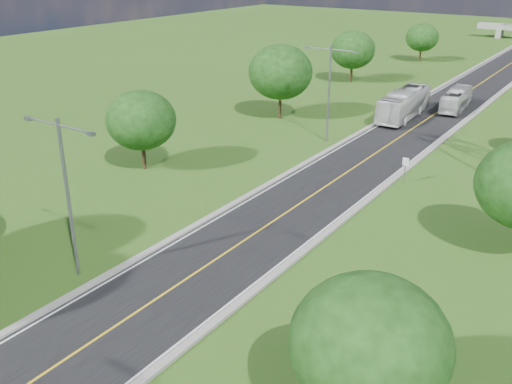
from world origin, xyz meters
TOP-DOWN VIEW (x-y plane):
  - ground at (0.00, 60.00)m, footprint 260.00×260.00m
  - road at (0.00, 66.00)m, footprint 8.00×150.00m
  - curb_left at (-4.25, 66.00)m, footprint 0.50×150.00m
  - curb_right at (4.25, 66.00)m, footprint 0.50×150.00m
  - speed_limit_sign at (5.20, 37.98)m, footprint 0.55×0.09m
  - streetlight_near_left at (-6.00, 12.00)m, footprint 5.90×0.25m
  - streetlight_mid_left at (-6.00, 45.00)m, footprint 5.90×0.25m
  - tree_lb at (-16.00, 28.00)m, footprint 6.30×6.30m
  - tree_lc at (-15.00, 50.00)m, footprint 7.56×7.56m
  - tree_ld at (-17.00, 74.00)m, footprint 6.72×6.72m
  - tree_le at (-14.50, 98.00)m, footprint 5.88×5.88m
  - tree_ra at (14.00, 10.00)m, footprint 6.30×6.30m
  - bus_outbound at (1.42, 65.92)m, footprint 3.02×9.63m
  - bus_inbound at (-2.71, 58.49)m, footprint 3.36×12.27m

SIDE VIEW (x-z plane):
  - ground at x=0.00m, z-range 0.00..0.00m
  - road at x=0.00m, z-range 0.00..0.06m
  - curb_left at x=-4.25m, z-range 0.00..0.22m
  - curb_right at x=4.25m, z-range 0.00..0.22m
  - bus_outbound at x=1.42m, z-range 0.06..2.70m
  - speed_limit_sign at x=5.20m, z-range 0.40..2.80m
  - bus_inbound at x=-2.71m, z-range 0.06..3.45m
  - tree_le at x=-14.50m, z-range 0.91..7.75m
  - tree_lb at x=-16.00m, z-range 0.98..8.31m
  - tree_ra at x=14.00m, z-range 0.98..8.31m
  - tree_ld at x=-17.00m, z-range 1.05..8.86m
  - tree_lc at x=-15.00m, z-range 1.18..9.97m
  - streetlight_near_left at x=-6.00m, z-range 0.94..10.94m
  - streetlight_mid_left at x=-6.00m, z-range 0.94..10.94m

